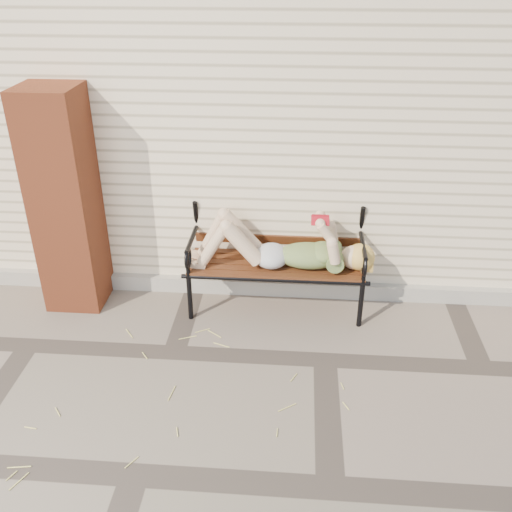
{
  "coord_description": "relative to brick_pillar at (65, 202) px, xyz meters",
  "views": [
    {
      "loc": [
        -0.28,
        -3.7,
        2.99
      ],
      "look_at": [
        -0.61,
        0.51,
        0.66
      ],
      "focal_mm": 40.0,
      "sensor_mm": 36.0,
      "label": 1
    }
  ],
  "objects": [
    {
      "name": "foundation_strip",
      "position": [
        2.3,
        0.22,
        -0.93
      ],
      "size": [
        8.0,
        0.1,
        0.15
      ],
      "primitive_type": "cube",
      "color": "#9E998F",
      "rests_on": "ground"
    },
    {
      "name": "brick_pillar",
      "position": [
        0.0,
        0.0,
        0.0
      ],
      "size": [
        0.5,
        0.5,
        2.0
      ],
      "primitive_type": "cube",
      "color": "#974022",
      "rests_on": "ground"
    },
    {
      "name": "straw_scatter",
      "position": [
        0.88,
        -1.35,
        -0.99
      ],
      "size": [
        2.81,
        1.52,
        0.01
      ],
      "color": "#E3D66E",
      "rests_on": "ground"
    },
    {
      "name": "ground",
      "position": [
        2.3,
        -0.75,
        -1.0
      ],
      "size": [
        80.0,
        80.0,
        0.0
      ],
      "primitive_type": "plane",
      "color": "#75655A",
      "rests_on": "ground"
    },
    {
      "name": "house_wall",
      "position": [
        2.3,
        2.25,
        0.5
      ],
      "size": [
        8.0,
        4.0,
        3.0
      ],
      "primitive_type": "cube",
      "color": "#F3DFBE",
      "rests_on": "ground"
    },
    {
      "name": "reading_woman",
      "position": [
        1.87,
        -0.04,
        -0.34
      ],
      "size": [
        1.62,
        0.37,
        0.51
      ],
      "color": "#0B3D4E",
      "rests_on": "ground"
    },
    {
      "name": "garden_bench",
      "position": [
        1.86,
        0.09,
        -0.38
      ],
      "size": [
        1.71,
        0.68,
        1.11
      ],
      "color": "black",
      "rests_on": "ground"
    }
  ]
}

